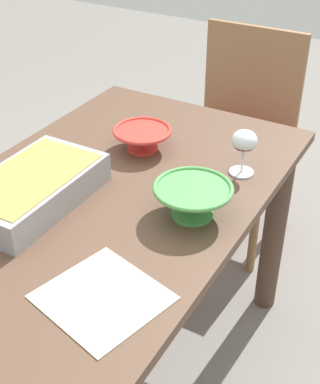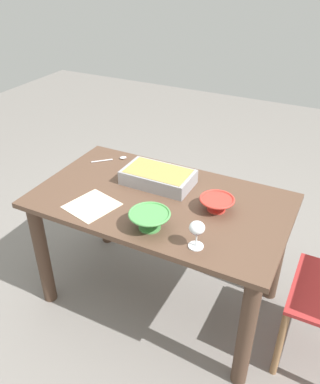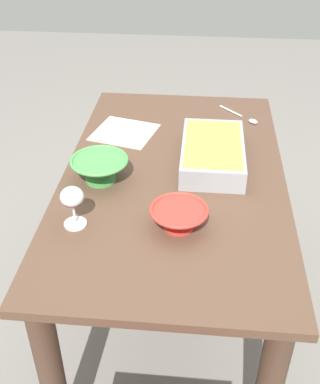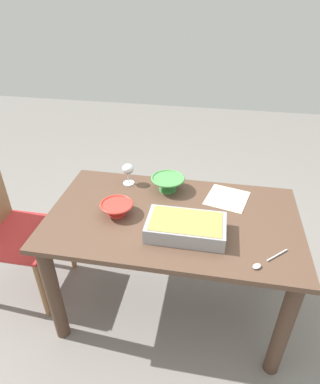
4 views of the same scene
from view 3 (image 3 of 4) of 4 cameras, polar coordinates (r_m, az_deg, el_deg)
name	(u,v)px [view 3 (image 3 of 4)]	position (r m, az deg, el deg)	size (l,w,h in m)	color
ground_plane	(171,311)	(2.22, 1.33, -13.91)	(8.00, 8.00, 0.00)	gray
dining_table	(173,206)	(1.82, 1.58, -1.63)	(1.36, 0.79, 0.74)	brown
wine_glass	(72,199)	(1.46, -10.34, -0.87)	(0.07, 0.07, 0.14)	white
casserole_dish	(213,152)	(1.78, 6.25, 4.74)	(0.39, 0.23, 0.08)	#99999E
mixing_bowl	(100,168)	(1.68, -7.14, 2.81)	(0.20, 0.20, 0.09)	#4C994C
small_bowl	(179,216)	(1.46, 2.26, -2.88)	(0.18, 0.18, 0.07)	red
serving_spoon	(246,118)	(2.14, 10.12, 8.63)	(0.18, 0.17, 0.01)	silver
napkin	(124,132)	(2.01, -4.22, 7.08)	(0.23, 0.24, 0.00)	beige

